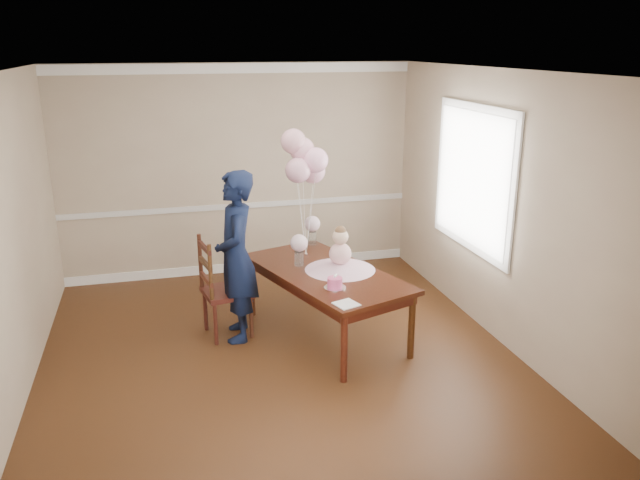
{
  "coord_description": "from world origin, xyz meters",
  "views": [
    {
      "loc": [
        -1.02,
        -5.37,
        2.93
      ],
      "look_at": [
        0.5,
        0.35,
        1.05
      ],
      "focal_mm": 35.0,
      "sensor_mm": 36.0,
      "label": 1
    }
  ],
  "objects_px": {
    "birthday_cake": "(335,282)",
    "dining_chair_seat": "(227,292)",
    "woman": "(236,257)",
    "dining_table_top": "(326,273)"
  },
  "relations": [
    {
      "from": "birthday_cake",
      "to": "woman",
      "type": "bearing_deg",
      "value": 141.56
    },
    {
      "from": "birthday_cake",
      "to": "woman",
      "type": "xyz_separation_m",
      "value": [
        -0.84,
        0.67,
        0.11
      ]
    },
    {
      "from": "dining_table_top",
      "to": "dining_chair_seat",
      "type": "bearing_deg",
      "value": 144.81
    },
    {
      "from": "dining_table_top",
      "to": "dining_chair_seat",
      "type": "distance_m",
      "value": 1.05
    },
    {
      "from": "woman",
      "to": "dining_chair_seat",
      "type": "bearing_deg",
      "value": -125.66
    },
    {
      "from": "dining_chair_seat",
      "to": "woman",
      "type": "height_order",
      "value": "woman"
    },
    {
      "from": "birthday_cake",
      "to": "dining_chair_seat",
      "type": "distance_m",
      "value": 1.24
    },
    {
      "from": "dining_chair_seat",
      "to": "woman",
      "type": "xyz_separation_m",
      "value": [
        0.1,
        -0.09,
        0.4
      ]
    },
    {
      "from": "birthday_cake",
      "to": "dining_chair_seat",
      "type": "xyz_separation_m",
      "value": [
        -0.94,
        0.75,
        -0.3
      ]
    },
    {
      "from": "birthday_cake",
      "to": "woman",
      "type": "distance_m",
      "value": 1.08
    }
  ]
}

